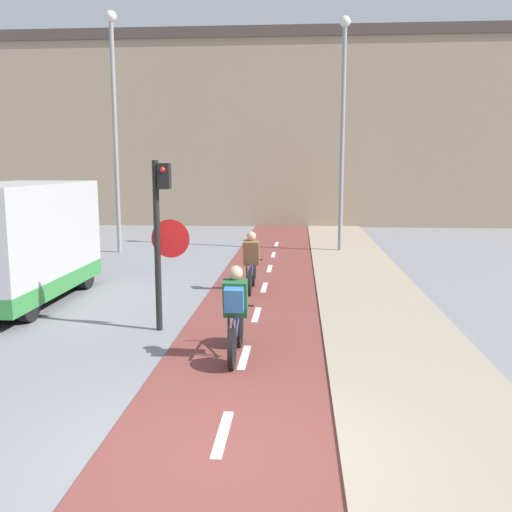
{
  "coord_description": "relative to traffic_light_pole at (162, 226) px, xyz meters",
  "views": [
    {
      "loc": [
        0.8,
        -5.27,
        2.91
      ],
      "look_at": [
        0.0,
        5.37,
        1.2
      ],
      "focal_mm": 40.0,
      "sensor_mm": 36.0,
      "label": 1
    }
  ],
  "objects": [
    {
      "name": "building_row_background",
      "position": [
        1.57,
        19.85,
        2.72
      ],
      "size": [
        60.0,
        5.2,
        9.14
      ],
      "color": "gray",
      "rests_on": "ground_plane"
    },
    {
      "name": "cyclist_near",
      "position": [
        1.44,
        -1.41,
        -1.16
      ],
      "size": [
        0.46,
        1.65,
        1.43
      ],
      "color": "black",
      "rests_on": "ground_plane"
    },
    {
      "name": "street_lamp_sidewalk",
      "position": [
        3.77,
        9.63,
        2.73
      ],
      "size": [
        0.36,
        0.36,
        7.61
      ],
      "color": "gray",
      "rests_on": "ground_plane"
    },
    {
      "name": "van",
      "position": [
        -3.55,
        1.8,
        -0.61
      ],
      "size": [
        2.0,
        4.48,
        2.53
      ],
      "color": "#B7B7BC",
      "rests_on": "ground_plane"
    },
    {
      "name": "ground_plane",
      "position": [
        1.57,
        -4.4,
        -1.86
      ],
      "size": [
        120.0,
        120.0,
        0.0
      ],
      "primitive_type": "plane",
      "color": "gray"
    },
    {
      "name": "street_lamp_far",
      "position": [
        -3.63,
        8.89,
        2.79
      ],
      "size": [
        0.36,
        0.36,
        7.72
      ],
      "color": "gray",
      "rests_on": "ground_plane"
    },
    {
      "name": "cyclist_far",
      "position": [
        1.29,
        3.26,
        -1.21
      ],
      "size": [
        0.46,
        1.6,
        1.4
      ],
      "color": "black",
      "rests_on": "ground_plane"
    },
    {
      "name": "sidewalk_strip",
      "position": [
        4.0,
        -4.4,
        -1.83
      ],
      "size": [
        2.4,
        60.0,
        0.05
      ],
      "color": "gray",
      "rests_on": "ground_plane"
    },
    {
      "name": "traffic_light_pole",
      "position": [
        0.0,
        0.0,
        0.0
      ],
      "size": [
        0.67,
        0.25,
        2.99
      ],
      "color": "black",
      "rests_on": "ground_plane"
    },
    {
      "name": "bike_lane",
      "position": [
        1.57,
        -4.39,
        -1.85
      ],
      "size": [
        2.47,
        60.0,
        0.02
      ],
      "color": "brown",
      "rests_on": "ground_plane"
    }
  ]
}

